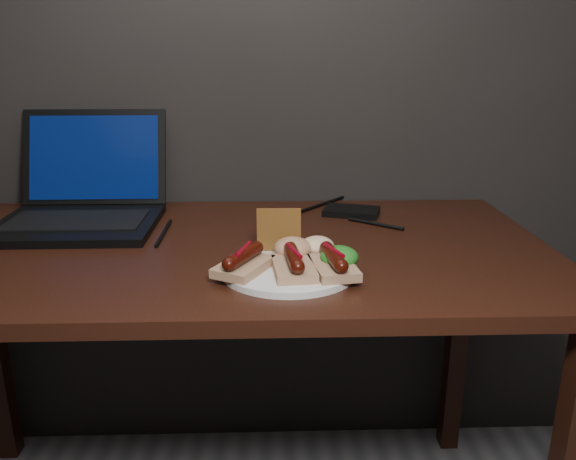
# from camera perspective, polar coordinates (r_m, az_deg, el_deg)

# --- Properties ---
(desk) EXTENTS (1.40, 0.70, 0.75)m
(desk) POSITION_cam_1_polar(r_m,az_deg,el_deg) (1.21, -7.55, -5.44)
(desk) COLOR #36190D
(desk) RESTS_ON ground
(laptop) EXTENTS (0.36, 0.37, 0.25)m
(laptop) POSITION_cam_1_polar(r_m,az_deg,el_deg) (1.41, -20.07, 2.88)
(laptop) COLOR black
(laptop) RESTS_ON desk
(hard_drive) EXTENTS (0.15, 0.12, 0.02)m
(hard_drive) POSITION_cam_1_polar(r_m,az_deg,el_deg) (1.39, 6.46, 1.89)
(hard_drive) COLOR black
(hard_drive) RESTS_ON desk
(desk_cables) EXTENTS (0.97, 0.42, 0.01)m
(desk_cables) POSITION_cam_1_polar(r_m,az_deg,el_deg) (1.32, -7.96, 0.75)
(desk_cables) COLOR black
(desk_cables) RESTS_ON desk
(plate) EXTENTS (0.27, 0.27, 0.01)m
(plate) POSITION_cam_1_polar(r_m,az_deg,el_deg) (1.03, 0.05, -3.92)
(plate) COLOR white
(plate) RESTS_ON desk
(bread_sausage_left) EXTENTS (0.12, 0.13, 0.04)m
(bread_sausage_left) POSITION_cam_1_polar(r_m,az_deg,el_deg) (1.00, -4.55, -3.24)
(bread_sausage_left) COLOR tan
(bread_sausage_left) RESTS_ON plate
(bread_sausage_center) EXTENTS (0.08, 0.12, 0.04)m
(bread_sausage_center) POSITION_cam_1_polar(r_m,az_deg,el_deg) (0.99, 0.59, -3.42)
(bread_sausage_center) COLOR tan
(bread_sausage_center) RESTS_ON plate
(bread_sausage_right) EXTENTS (0.09, 0.13, 0.04)m
(bread_sausage_right) POSITION_cam_1_polar(r_m,az_deg,el_deg) (0.99, 4.63, -3.34)
(bread_sausage_right) COLOR tan
(bread_sausage_right) RESTS_ON plate
(crispbread) EXTENTS (0.09, 0.01, 0.08)m
(crispbread) POSITION_cam_1_polar(r_m,az_deg,el_deg) (1.09, -0.94, 0.02)
(crispbread) COLOR brown
(crispbread) RESTS_ON plate
(salad_greens) EXTENTS (0.07, 0.07, 0.04)m
(salad_greens) POSITION_cam_1_polar(r_m,az_deg,el_deg) (1.01, 5.23, -2.75)
(salad_greens) COLOR #125B1A
(salad_greens) RESTS_ON plate
(salsa_mound) EXTENTS (0.07, 0.07, 0.04)m
(salsa_mound) POSITION_cam_1_polar(r_m,az_deg,el_deg) (1.05, 0.48, -1.84)
(salsa_mound) COLOR maroon
(salsa_mound) RESTS_ON plate
(coleslaw_mound) EXTENTS (0.06, 0.06, 0.04)m
(coleslaw_mound) POSITION_cam_1_polar(r_m,az_deg,el_deg) (1.07, 3.00, -1.60)
(coleslaw_mound) COLOR white
(coleslaw_mound) RESTS_ON plate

